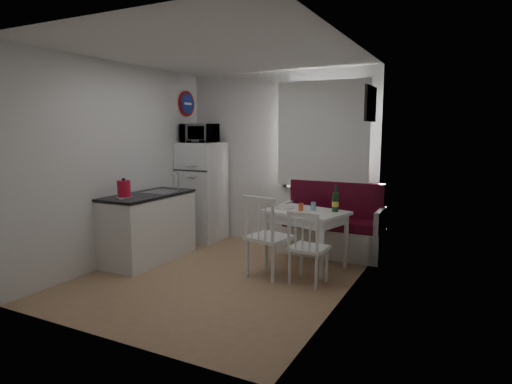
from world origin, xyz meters
TOP-DOWN VIEW (x-y plane):
  - floor at (0.00, 0.00)m, footprint 3.00×3.50m
  - ceiling at (0.00, 0.00)m, footprint 3.00×3.50m
  - wall_back at (0.00, 1.75)m, footprint 3.00×0.02m
  - wall_front at (0.00, -1.75)m, footprint 3.00×0.02m
  - wall_left at (-1.50, 0.00)m, footprint 0.02×3.50m
  - wall_right at (1.50, 0.00)m, footprint 0.02×3.50m
  - window at (0.70, 1.72)m, footprint 1.22×0.06m
  - curtain at (0.70, 1.65)m, footprint 1.35×0.02m
  - kitchen_counter at (-1.20, 0.16)m, footprint 0.62×1.32m
  - wall_sign at (-1.47, 1.45)m, footprint 0.03×0.40m
  - picture_frame at (1.48, 1.10)m, footprint 0.04×0.52m
  - bench at (0.92, 1.51)m, footprint 1.42×0.55m
  - dining_table at (0.77, 0.85)m, footprint 1.11×0.90m
  - chair_left at (0.52, 0.18)m, footprint 0.54×0.53m
  - chair_right at (1.02, 0.19)m, footprint 0.43×0.41m
  - fridge at (-1.18, 1.40)m, footprint 0.62×0.62m
  - microwave at (-1.18, 1.35)m, footprint 0.52×0.35m
  - kettle at (-1.15, -0.33)m, footprint 0.19×0.19m
  - wine_bottle at (1.12, 0.95)m, footprint 0.08×0.08m
  - drinking_glass_orange at (0.72, 0.80)m, footprint 0.06×0.06m
  - drinking_glass_blue at (0.85, 0.90)m, footprint 0.06×0.06m
  - plate at (0.47, 0.87)m, footprint 0.25×0.25m

SIDE VIEW (x-z plane):
  - floor at x=0.00m, z-range -0.01..0.01m
  - bench at x=0.92m, z-range -0.17..0.84m
  - kitchen_counter at x=-1.20m, z-range -0.12..1.04m
  - chair_right at x=1.02m, z-range 0.30..0.75m
  - chair_left at x=0.52m, z-range 0.35..0.87m
  - dining_table at x=0.77m, z-range 0.28..1.01m
  - plate at x=0.47m, z-range 0.73..0.74m
  - fridge at x=-1.18m, z-range 0.00..1.54m
  - drinking_glass_orange at x=0.72m, z-range 0.73..0.83m
  - drinking_glass_blue at x=0.85m, z-range 0.73..0.83m
  - wine_bottle at x=1.12m, z-range 0.73..1.06m
  - kettle at x=-1.15m, z-range 0.90..1.15m
  - wall_back at x=0.00m, z-range 0.00..2.60m
  - wall_front at x=0.00m, z-range 0.00..2.60m
  - wall_left at x=-1.50m, z-range 0.00..2.60m
  - wall_right at x=1.50m, z-range 0.00..2.60m
  - window at x=0.70m, z-range 0.89..2.36m
  - curtain at x=0.70m, z-range 0.93..2.42m
  - microwave at x=-1.18m, z-range 1.54..1.83m
  - picture_frame at x=1.48m, z-range 1.84..2.26m
  - wall_sign at x=-1.47m, z-range 1.95..2.35m
  - ceiling at x=0.00m, z-range 2.59..2.61m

